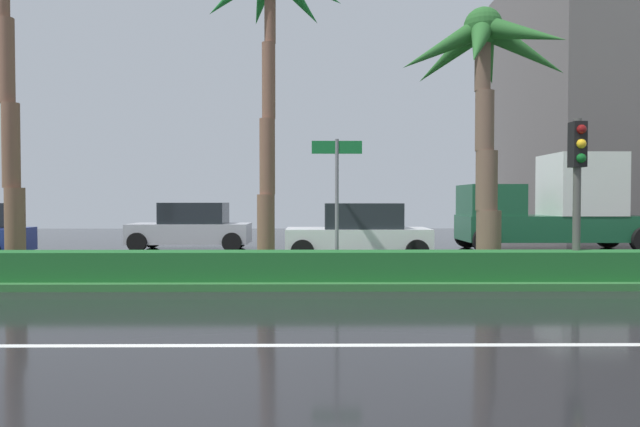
{
  "coord_description": "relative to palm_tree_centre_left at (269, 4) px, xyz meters",
  "views": [
    {
      "loc": [
        1.04,
        -4.81,
        1.82
      ],
      "look_at": [
        1.18,
        13.07,
        1.38
      ],
      "focal_mm": 30.79,
      "sensor_mm": 36.0,
      "label": 1
    }
  ],
  "objects": [
    {
      "name": "street_name_sign",
      "position": [
        1.57,
        -1.11,
        -4.39
      ],
      "size": [
        1.1,
        0.08,
        3.0
      ],
      "color": "slate",
      "rests_on": "median_strip"
    },
    {
      "name": "palm_tree_centre",
      "position": [
        5.09,
        -0.07,
        -1.61
      ],
      "size": [
        4.12,
        3.94,
        6.23
      ],
      "color": "brown",
      "rests_on": "median_strip"
    },
    {
      "name": "ground_plane",
      "position": [
        0.07,
        0.71,
        -6.51
      ],
      "size": [
        90.0,
        42.0,
        0.1
      ],
      "primitive_type": "cube",
      "color": "black"
    },
    {
      "name": "median_strip",
      "position": [
        0.07,
        -0.29,
        -6.39
      ],
      "size": [
        85.5,
        4.0,
        0.15
      ],
      "primitive_type": "cube",
      "color": "#2D6B33",
      "rests_on": "ground_plane"
    },
    {
      "name": "car_in_traffic_second",
      "position": [
        -3.43,
        6.92,
        -5.64
      ],
      "size": [
        4.3,
        2.02,
        1.72
      ],
      "rotation": [
        0.0,
        0.0,
        3.14
      ],
      "color": "silver",
      "rests_on": "ground_plane"
    },
    {
      "name": "box_truck_lead",
      "position": [
        9.64,
        6.53,
        -4.92
      ],
      "size": [
        6.4,
        2.64,
        3.46
      ],
      "rotation": [
        0.0,
        0.0,
        3.14
      ],
      "color": "#195133",
      "rests_on": "ground_plane"
    },
    {
      "name": "near_lane_divider_stripe",
      "position": [
        0.07,
        -6.29,
        -6.46
      ],
      "size": [
        81.0,
        0.14,
        0.01
      ],
      "primitive_type": "cube",
      "color": "white",
      "rests_on": "ground_plane"
    },
    {
      "name": "car_in_traffic_third",
      "position": [
        2.42,
        3.5,
        -5.64
      ],
      "size": [
        4.3,
        2.02,
        1.72
      ],
      "rotation": [
        0.0,
        0.0,
        3.14
      ],
      "color": "white",
      "rests_on": "ground_plane"
    },
    {
      "name": "traffic_signal_median_right",
      "position": [
        6.65,
        -1.52,
        -3.98
      ],
      "size": [
        0.28,
        0.43,
        3.39
      ],
      "color": "#4C4C47",
      "rests_on": "median_strip"
    },
    {
      "name": "median_hedge",
      "position": [
        0.07,
        -1.69,
        -6.01
      ],
      "size": [
        76.5,
        0.7,
        0.6
      ],
      "color": "#1E6028",
      "rests_on": "median_strip"
    },
    {
      "name": "palm_tree_centre_left",
      "position": [
        0.0,
        0.0,
        0.0
      ],
      "size": [
        3.72,
        3.73,
        7.75
      ],
      "color": "brown",
      "rests_on": "median_strip"
    }
  ]
}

